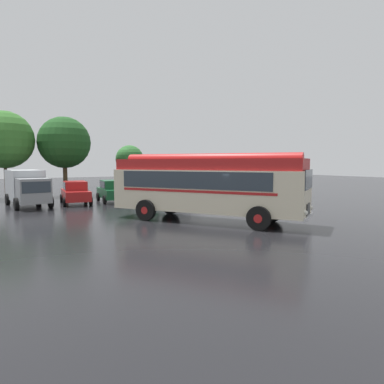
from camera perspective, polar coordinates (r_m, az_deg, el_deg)
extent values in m
plane|color=black|center=(17.66, 6.47, -4.97)|extent=(120.00, 120.00, 0.00)
cube|color=beige|center=(17.65, 2.48, 0.29)|extent=(7.57, 9.74, 2.10)
cube|color=red|center=(17.60, 2.49, 4.61)|extent=(7.29, 9.46, 0.56)
cylinder|color=red|center=(17.60, 2.50, 5.46)|extent=(5.71, 8.28, 0.60)
cube|color=#2D3842|center=(18.90, 3.20, 2.32)|extent=(4.41, 6.71, 0.84)
cube|color=#2D3842|center=(16.60, -0.22, 1.98)|extent=(4.41, 6.71, 0.84)
cube|color=red|center=(18.89, 3.46, 0.68)|extent=(4.52, 6.88, 0.12)
cube|color=red|center=(16.59, 0.09, 0.11)|extent=(4.52, 6.88, 0.12)
cube|color=#2D3842|center=(16.26, 18.90, 2.00)|extent=(1.86, 1.24, 0.88)
cube|color=black|center=(16.38, 18.78, -2.79)|extent=(0.79, 0.54, 0.56)
cube|color=silver|center=(16.42, 18.82, -3.93)|extent=(2.04, 1.38, 0.16)
sphere|color=white|center=(17.27, 19.20, -2.52)|extent=(0.22, 0.22, 0.22)
sphere|color=white|center=(15.50, 18.38, -3.31)|extent=(0.22, 0.22, 0.22)
cylinder|color=black|center=(18.03, 13.23, -3.10)|extent=(0.84, 1.07, 1.10)
cylinder|color=red|center=(18.03, 13.23, -3.10)|extent=(0.48, 0.50, 0.39)
cylinder|color=black|center=(15.53, 11.06, -4.33)|extent=(0.84, 1.07, 1.10)
cylinder|color=red|center=(15.53, 11.06, -4.33)|extent=(0.48, 0.50, 0.39)
cylinder|color=black|center=(20.22, -3.59, -2.12)|extent=(0.84, 1.07, 1.10)
cylinder|color=red|center=(20.22, -3.59, -2.12)|extent=(0.48, 0.50, 0.39)
cylinder|color=black|center=(18.03, -7.70, -3.01)|extent=(0.84, 1.07, 1.10)
cylinder|color=red|center=(18.03, -7.70, -3.01)|extent=(0.48, 0.50, 0.39)
cube|color=maroon|center=(26.51, -18.83, -0.45)|extent=(2.10, 4.34, 0.70)
cube|color=maroon|center=(26.61, -18.91, 1.02)|extent=(1.70, 2.32, 0.64)
cube|color=#2D3842|center=(26.70, -17.29, 1.07)|extent=(0.21, 1.93, 0.50)
cube|color=#2D3842|center=(26.54, -20.54, 0.96)|extent=(0.21, 1.93, 0.50)
cylinder|color=black|center=(25.37, -16.52, -1.41)|extent=(0.26, 0.66, 0.64)
cylinder|color=black|center=(25.18, -20.48, -1.57)|extent=(0.26, 0.66, 0.64)
cylinder|color=black|center=(27.94, -17.31, -0.87)|extent=(0.26, 0.66, 0.64)
cylinder|color=black|center=(27.76, -20.92, -1.01)|extent=(0.26, 0.66, 0.64)
cube|color=#144C28|center=(27.27, -13.10, -0.17)|extent=(2.07, 4.34, 0.70)
cube|color=#144C28|center=(27.37, -13.19, 1.25)|extent=(1.69, 2.31, 0.64)
cube|color=#2D3842|center=(27.54, -11.65, 1.30)|extent=(0.20, 1.93, 0.50)
cube|color=#2D3842|center=(27.22, -14.75, 1.20)|extent=(0.20, 1.93, 0.50)
cylinder|color=black|center=(26.25, -10.59, -1.09)|extent=(0.26, 0.66, 0.64)
cylinder|color=black|center=(25.86, -14.37, -1.25)|extent=(0.26, 0.66, 0.64)
cylinder|color=black|center=(28.76, -11.93, -0.59)|extent=(0.26, 0.66, 0.64)
cylinder|color=black|center=(28.41, -15.38, -0.73)|extent=(0.26, 0.66, 0.64)
cube|color=#144C28|center=(28.06, -7.59, 0.05)|extent=(2.19, 4.37, 0.70)
cube|color=#144C28|center=(28.15, -7.69, 1.43)|extent=(1.75, 2.35, 0.64)
cube|color=#2D3842|center=(28.37, -6.21, 1.47)|extent=(0.26, 1.92, 0.50)
cube|color=#2D3842|center=(27.95, -9.18, 1.39)|extent=(0.26, 1.92, 0.50)
cylinder|color=black|center=(27.11, -5.03, -0.84)|extent=(0.28, 0.66, 0.64)
cylinder|color=black|center=(26.61, -8.62, -0.98)|extent=(0.28, 0.66, 0.64)
cylinder|color=black|center=(29.58, -6.64, -0.37)|extent=(0.28, 0.66, 0.64)
cylinder|color=black|center=(29.12, -9.95, -0.50)|extent=(0.28, 0.66, 0.64)
cube|color=#4C5156|center=(29.54, -2.44, 0.33)|extent=(2.29, 4.40, 0.70)
cube|color=#4C5156|center=(29.61, -2.62, 1.64)|extent=(1.80, 2.38, 0.64)
cube|color=#2D3842|center=(30.07, -1.46, 1.69)|extent=(0.30, 1.92, 0.50)
cube|color=#2D3842|center=(29.17, -3.82, 1.58)|extent=(0.30, 1.92, 0.50)
cylinder|color=black|center=(29.08, 0.48, -0.43)|extent=(0.29, 0.66, 0.64)
cylinder|color=black|center=(28.00, -2.31, -0.64)|extent=(0.29, 0.66, 0.64)
cylinder|color=black|center=(31.13, -2.56, -0.08)|extent=(0.29, 0.66, 0.64)
cylinder|color=black|center=(30.13, -5.26, -0.27)|extent=(0.29, 0.66, 0.64)
cube|color=#B2B7BC|center=(27.31, -26.11, 1.10)|extent=(2.38, 4.12, 2.10)
cube|color=gray|center=(24.48, -24.88, 0.18)|extent=(2.06, 1.92, 1.60)
cube|color=#2D3842|center=(23.60, -24.48, 0.72)|extent=(1.69, 0.20, 0.72)
cylinder|color=black|center=(24.84, -22.49, -1.53)|extent=(0.32, 0.82, 0.80)
cylinder|color=black|center=(24.43, -27.23, -1.80)|extent=(0.32, 0.82, 0.80)
cylinder|color=black|center=(28.30, -24.23, -0.85)|extent=(0.32, 0.82, 0.80)
cylinder|color=black|center=(27.94, -28.40, -1.07)|extent=(0.32, 0.82, 0.80)
cylinder|color=#4C3823|center=(32.85, -28.60, 1.78)|extent=(0.25, 0.25, 3.15)
sphere|color=#336B28|center=(32.87, -28.85, 7.66)|extent=(4.80, 4.80, 4.80)
sphere|color=#336B28|center=(32.86, -28.55, 8.03)|extent=(2.93, 2.93, 2.93)
cylinder|color=#4C3823|center=(33.25, -20.35, 2.07)|extent=(0.38, 0.38, 3.11)
sphere|color=#1E4C1E|center=(33.27, -20.52, 7.74)|extent=(4.62, 4.62, 4.62)
sphere|color=#1E4C1E|center=(32.90, -20.35, 7.47)|extent=(3.10, 3.10, 3.10)
cylinder|color=#4C3823|center=(35.27, -10.29, 1.80)|extent=(0.29, 0.29, 2.33)
sphere|color=#2D662D|center=(35.22, -10.35, 5.40)|extent=(2.81, 2.81, 2.81)
sphere|color=#2D662D|center=(34.77, -10.87, 5.67)|extent=(2.00, 2.00, 2.00)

